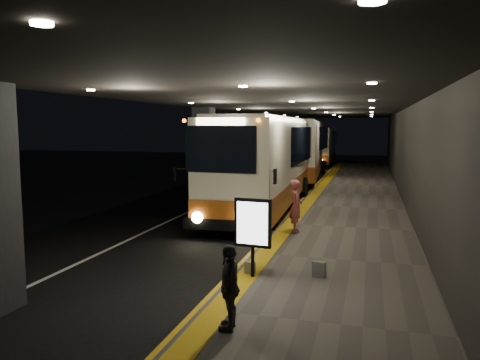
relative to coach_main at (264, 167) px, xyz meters
The scene contains 17 objects.
ground 4.83m from the coach_main, 104.81° to the right, with size 90.00×90.00×0.00m, color black.
lane_line_white 3.54m from the coach_main, 166.77° to the left, with size 0.12×50.00×0.01m, color silver.
kerb_stripe_yellow 2.31m from the coach_main, 29.72° to the left, with size 0.18×50.00×0.01m, color gold.
sidewalk 4.08m from the coach_main, 10.84° to the left, with size 4.50×50.00×0.15m, color #514C44.
tactile_strip 2.50m from the coach_main, 22.00° to the left, with size 0.50×50.00×0.01m, color gold.
terminal_wall 6.01m from the coach_main, ahead, with size 0.10×50.00×6.00m, color black.
support_columns 2.68m from the coach_main, behind, with size 0.80×24.80×4.40m.
canopy 3.14m from the coach_main, 26.93° to the left, with size 9.00×50.00×0.40m, color black.
coach_main is the anchor object (origin of this frame).
coach_second 12.30m from the coach_main, 91.16° to the left, with size 3.41×12.52×3.89m.
coach_third 25.21m from the coach_main, 90.50° to the left, with size 2.52×10.99×3.44m.
passenger_boarding 5.09m from the coach_main, 65.48° to the right, with size 0.63×0.41×1.72m, color #AC5051.
passenger_waiting_grey 12.45m from the coach_main, 80.01° to the right, with size 0.86×0.44×1.47m, color #47484C.
bag_polka 9.78m from the coach_main, 69.87° to the right, with size 0.30×0.13×0.37m, color black.
bag_plain 9.56m from the coach_main, 79.33° to the right, with size 0.23×0.13×0.29m, color #BAB4AE.
info_sign 9.67m from the coach_main, 78.89° to the right, with size 0.86×0.19×1.82m.
stanchion_post 7.29m from the coach_main, 77.08° to the right, with size 0.05×0.05×1.19m, color black.
Camera 1 is at (5.52, -15.22, 3.58)m, focal length 35.00 mm.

